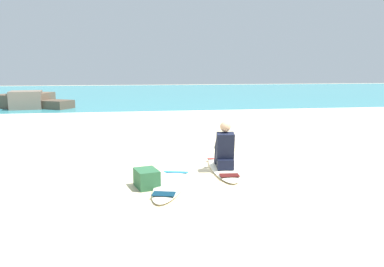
{
  "coord_description": "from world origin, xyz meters",
  "views": [
    {
      "loc": [
        -0.97,
        -7.58,
        2.06
      ],
      "look_at": [
        0.45,
        0.99,
        0.55
      ],
      "focal_mm": 35.35,
      "sensor_mm": 36.0,
      "label": 1
    }
  ],
  "objects_px": {
    "surfboard_main": "(223,167)",
    "surfboard_spare_near": "(171,183)",
    "surfer_seated": "(225,150)",
    "beach_bag": "(147,178)"
  },
  "relations": [
    {
      "from": "surfer_seated",
      "to": "beach_bag",
      "type": "bearing_deg",
      "value": -152.76
    },
    {
      "from": "surfer_seated",
      "to": "beach_bag",
      "type": "relative_size",
      "value": 1.97
    },
    {
      "from": "surfer_seated",
      "to": "surfboard_main",
      "type": "bearing_deg",
      "value": 88.34
    },
    {
      "from": "surfboard_main",
      "to": "surfboard_spare_near",
      "type": "height_order",
      "value": "same"
    },
    {
      "from": "surfboard_spare_near",
      "to": "beach_bag",
      "type": "xyz_separation_m",
      "value": [
        -0.43,
        -0.05,
        0.12
      ]
    },
    {
      "from": "surfboard_main",
      "to": "surfer_seated",
      "type": "height_order",
      "value": "surfer_seated"
    },
    {
      "from": "surfboard_main",
      "to": "surfer_seated",
      "type": "distance_m",
      "value": 0.43
    },
    {
      "from": "surfer_seated",
      "to": "surfboard_spare_near",
      "type": "relative_size",
      "value": 0.43
    },
    {
      "from": "surfboard_main",
      "to": "beach_bag",
      "type": "relative_size",
      "value": 4.78
    },
    {
      "from": "surfer_seated",
      "to": "surfboard_spare_near",
      "type": "xyz_separation_m",
      "value": [
        -1.18,
        -0.77,
        -0.4
      ]
    }
  ]
}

